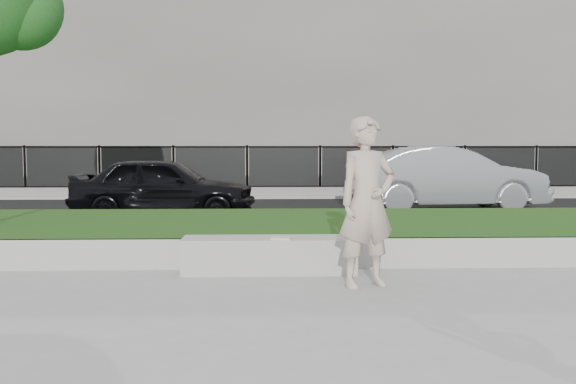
{
  "coord_description": "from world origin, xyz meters",
  "views": [
    {
      "loc": [
        0.03,
        -7.27,
        1.62
      ],
      "look_at": [
        0.29,
        1.2,
        1.0
      ],
      "focal_mm": 40.0,
      "sensor_mm": 36.0,
      "label": 1
    }
  ],
  "objects_px": {
    "stone_bench": "(269,255)",
    "car_silver": "(446,178)",
    "book": "(281,238)",
    "car_dark": "(164,187)",
    "man": "(367,202)"
  },
  "relations": [
    {
      "from": "stone_bench",
      "to": "car_silver",
      "type": "relative_size",
      "value": 0.47
    },
    {
      "from": "book",
      "to": "car_dark",
      "type": "distance_m",
      "value": 6.5
    },
    {
      "from": "car_silver",
      "to": "car_dark",
      "type": "bearing_deg",
      "value": 96.3
    },
    {
      "from": "stone_bench",
      "to": "man",
      "type": "height_order",
      "value": "man"
    },
    {
      "from": "car_silver",
      "to": "book",
      "type": "bearing_deg",
      "value": 144.82
    },
    {
      "from": "book",
      "to": "car_dark",
      "type": "height_order",
      "value": "car_dark"
    },
    {
      "from": "stone_bench",
      "to": "car_dark",
      "type": "height_order",
      "value": "car_dark"
    },
    {
      "from": "stone_bench",
      "to": "book",
      "type": "xyz_separation_m",
      "value": [
        0.15,
        -0.16,
        0.24
      ]
    },
    {
      "from": "car_dark",
      "to": "car_silver",
      "type": "distance_m",
      "value": 6.73
    },
    {
      "from": "man",
      "to": "stone_bench",
      "type": "bearing_deg",
      "value": 120.72
    },
    {
      "from": "stone_bench",
      "to": "book",
      "type": "height_order",
      "value": "book"
    },
    {
      "from": "man",
      "to": "car_dark",
      "type": "xyz_separation_m",
      "value": [
        -3.38,
        6.71,
        -0.26
      ]
    },
    {
      "from": "man",
      "to": "book",
      "type": "distance_m",
      "value": 1.29
    },
    {
      "from": "man",
      "to": "book",
      "type": "bearing_deg",
      "value": 122.67
    },
    {
      "from": "man",
      "to": "car_silver",
      "type": "distance_m",
      "value": 8.77
    }
  ]
}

